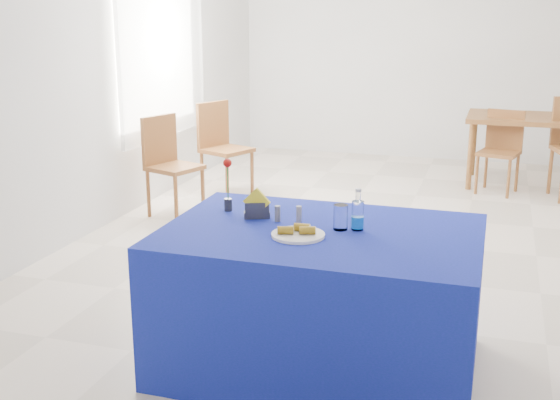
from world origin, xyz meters
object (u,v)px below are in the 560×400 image
at_px(water_bottle, 358,216).
at_px(oak_table, 533,123).
at_px(blue_table, 320,299).
at_px(chair_bg_left, 501,145).
at_px(chair_win_a, 168,158).
at_px(plate, 298,235).
at_px(chair_win_b, 221,142).

relative_size(water_bottle, oak_table, 0.16).
height_order(blue_table, chair_bg_left, chair_bg_left).
relative_size(blue_table, chair_win_a, 1.75).
xyz_separation_m(plate, chair_bg_left, (0.95, 4.29, -0.28)).
xyz_separation_m(chair_win_a, chair_win_b, (0.17, 0.85, 0.02)).
distance_m(plate, chair_bg_left, 4.41).
distance_m(oak_table, chair_win_a, 3.85).
xyz_separation_m(water_bottle, chair_win_a, (-2.21, 2.30, -0.30)).
bearing_deg(chair_win_b, chair_bg_left, -47.56).
height_order(water_bottle, chair_win_b, water_bottle).
height_order(plate, chair_win_a, chair_win_a).
height_order(oak_table, chair_win_a, chair_win_a).
height_order(plate, oak_table, plate).
xyz_separation_m(plate, oak_table, (1.25, 4.63, -0.09)).
height_order(blue_table, chair_win_a, chair_win_a).
relative_size(blue_table, chair_win_b, 1.70).
xyz_separation_m(blue_table, chair_win_a, (-2.03, 2.36, 0.15)).
bearing_deg(chair_win_b, oak_table, -43.72).
bearing_deg(blue_table, chair_bg_left, 78.24).
bearing_deg(water_bottle, oak_table, 77.39).
distance_m(blue_table, water_bottle, 0.49).
relative_size(plate, chair_win_b, 0.28).
bearing_deg(water_bottle, chair_win_a, 133.80).
bearing_deg(plate, oak_table, 74.90).
relative_size(plate, chair_win_a, 0.29).
relative_size(chair_bg_left, chair_win_b, 0.90).
distance_m(plate, water_bottle, 0.33).
distance_m(blue_table, chair_win_a, 3.12).
height_order(oak_table, chair_win_b, chair_win_b).
bearing_deg(chair_win_b, chair_win_a, -168.32).
bearing_deg(oak_table, water_bottle, -102.61).
distance_m(chair_win_a, chair_win_b, 0.86).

